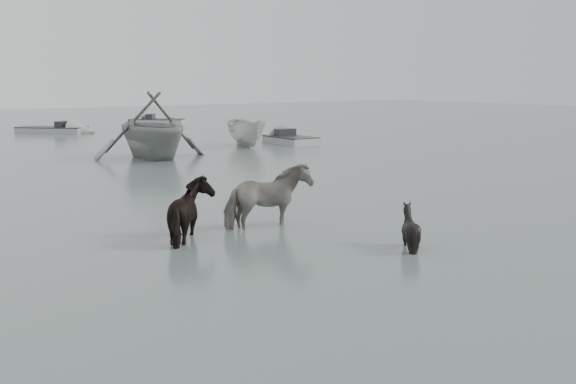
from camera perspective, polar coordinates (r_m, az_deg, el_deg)
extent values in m
plane|color=#556560|center=(15.06, 3.67, -4.24)|extent=(140.00, 140.00, 0.00)
imported|color=black|center=(16.70, -1.64, 0.11)|extent=(2.11, 1.09, 1.72)
imported|color=black|center=(15.64, -7.45, -0.70)|extent=(1.72, 1.91, 1.66)
imported|color=black|center=(15.01, 9.62, -2.10)|extent=(1.23, 1.14, 1.18)
imported|color=gray|center=(31.60, -10.67, 5.36)|extent=(5.45, 6.15, 3.01)
imported|color=#B6B5B1|center=(36.60, -3.28, 4.85)|extent=(2.53, 4.26, 1.55)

